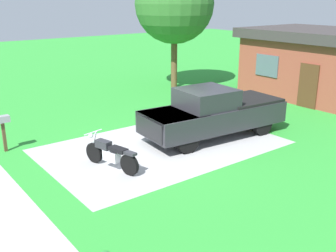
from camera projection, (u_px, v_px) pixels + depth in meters
ground_plane at (163, 146)px, 14.22m from camera, size 80.00×80.00×0.00m
driveway_pad at (163, 146)px, 14.22m from camera, size 5.29×8.24×0.01m
motorcycle at (111, 154)px, 12.24m from camera, size 2.17×0.88×1.09m
pickup_truck at (215, 112)px, 14.95m from camera, size 2.47×5.77×1.90m
mailbox at (3, 124)px, 13.46m from camera, size 0.26×0.48×1.26m
shade_tree at (174, 4)px, 22.09m from camera, size 4.41×4.41×6.93m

